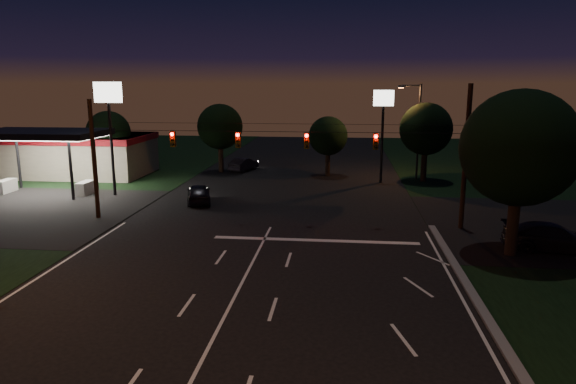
# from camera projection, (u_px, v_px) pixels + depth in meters

# --- Properties ---
(ground) EXTENTS (140.00, 140.00, 0.00)m
(ground) POSITION_uv_depth(u_px,v_px,m) (218.00, 330.00, 19.12)
(ground) COLOR black
(ground) RESTS_ON ground
(stop_bar) EXTENTS (12.00, 0.50, 0.01)m
(stop_bar) POSITION_uv_depth(u_px,v_px,m) (315.00, 240.00, 29.98)
(stop_bar) COLOR silver
(stop_bar) RESTS_ON ground
(utility_pole_right) EXTENTS (0.30, 0.30, 9.00)m
(utility_pole_right) POSITION_uv_depth(u_px,v_px,m) (460.00, 228.00, 32.44)
(utility_pole_right) COLOR black
(utility_pole_right) RESTS_ON ground
(utility_pole_left) EXTENTS (0.28, 0.28, 8.00)m
(utility_pole_left) POSITION_uv_depth(u_px,v_px,m) (99.00, 218.00, 34.97)
(utility_pole_left) COLOR black
(utility_pole_left) RESTS_ON ground
(signal_span) EXTENTS (24.00, 0.40, 1.56)m
(signal_span) POSITION_uv_depth(u_px,v_px,m) (272.00, 139.00, 32.52)
(signal_span) COLOR black
(signal_span) RESTS_ON ground
(gas_station) EXTENTS (14.20, 16.10, 5.25)m
(gas_station) POSITION_uv_depth(u_px,v_px,m) (74.00, 152.00, 50.48)
(gas_station) COLOR gray
(gas_station) RESTS_ON ground
(pole_sign_left_near) EXTENTS (2.20, 0.30, 9.10)m
(pole_sign_left_near) POSITION_uv_depth(u_px,v_px,m) (109.00, 109.00, 40.54)
(pole_sign_left_near) COLOR black
(pole_sign_left_near) RESTS_ON ground
(pole_sign_right) EXTENTS (1.80, 0.30, 8.40)m
(pole_sign_right) POSITION_uv_depth(u_px,v_px,m) (383.00, 115.00, 46.15)
(pole_sign_right) COLOR black
(pole_sign_right) RESTS_ON ground
(street_light_right_far) EXTENTS (2.20, 0.35, 9.00)m
(street_light_right_far) POSITION_uv_depth(u_px,v_px,m) (416.00, 124.00, 47.96)
(street_light_right_far) COLOR black
(street_light_right_far) RESTS_ON ground
(tree_right_near) EXTENTS (6.00, 6.00, 8.76)m
(tree_right_near) POSITION_uv_depth(u_px,v_px,m) (519.00, 149.00, 26.39)
(tree_right_near) COLOR black
(tree_right_near) RESTS_ON ground
(tree_far_a) EXTENTS (4.20, 4.20, 6.42)m
(tree_far_a) POSITION_uv_depth(u_px,v_px,m) (109.00, 133.00, 49.41)
(tree_far_a) COLOR black
(tree_far_a) RESTS_ON ground
(tree_far_b) EXTENTS (4.60, 4.60, 6.98)m
(tree_far_b) POSITION_uv_depth(u_px,v_px,m) (221.00, 127.00, 52.18)
(tree_far_b) COLOR black
(tree_far_b) RESTS_ON ground
(tree_far_c) EXTENTS (3.80, 3.80, 5.86)m
(tree_far_c) POSITION_uv_depth(u_px,v_px,m) (328.00, 136.00, 50.18)
(tree_far_c) COLOR black
(tree_far_c) RESTS_ON ground
(tree_far_d) EXTENTS (4.80, 4.80, 7.30)m
(tree_far_d) POSITION_uv_depth(u_px,v_px,m) (426.00, 130.00, 47.12)
(tree_far_d) COLOR black
(tree_far_d) RESTS_ON ground
(tree_far_e) EXTENTS (4.00, 4.00, 6.18)m
(tree_far_e) POSITION_uv_depth(u_px,v_px,m) (523.00, 141.00, 44.46)
(tree_far_e) COLOR black
(tree_far_e) RESTS_ON ground
(car_oncoming_a) EXTENTS (2.87, 4.63, 1.47)m
(car_oncoming_a) POSITION_uv_depth(u_px,v_px,m) (199.00, 193.00, 39.29)
(car_oncoming_a) COLOR black
(car_oncoming_a) RESTS_ON ground
(car_oncoming_b) EXTENTS (2.67, 4.37, 1.36)m
(car_oncoming_b) POSITION_uv_depth(u_px,v_px,m) (244.00, 164.00, 53.74)
(car_oncoming_b) COLOR black
(car_oncoming_b) RESTS_ON ground
(car_cross) EXTENTS (5.43, 2.68, 1.52)m
(car_cross) POSITION_uv_depth(u_px,v_px,m) (553.00, 237.00, 28.01)
(car_cross) COLOR black
(car_cross) RESTS_ON ground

